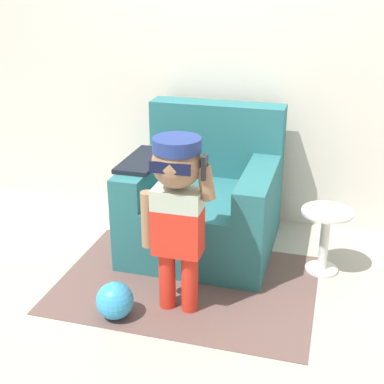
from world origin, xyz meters
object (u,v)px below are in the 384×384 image
(armchair, at_px, (205,200))
(side_table, at_px, (325,235))
(person_child, at_px, (177,199))
(toy_ball, at_px, (115,301))

(armchair, distance_m, side_table, 0.88)
(armchair, distance_m, person_child, 0.92)
(armchair, relative_size, side_table, 2.29)
(person_child, bearing_deg, toy_ball, -150.03)
(armchair, height_order, person_child, person_child)
(person_child, bearing_deg, armchair, 93.63)
(side_table, bearing_deg, toy_ball, -142.73)
(person_child, distance_m, toy_ball, 0.70)
(armchair, relative_size, person_child, 0.96)
(armchair, bearing_deg, person_child, -86.37)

